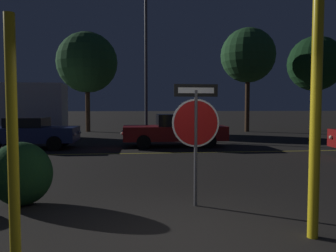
{
  "coord_description": "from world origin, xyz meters",
  "views": [
    {
      "loc": [
        -0.6,
        -4.04,
        1.77
      ],
      "look_at": [
        0.41,
        5.51,
        1.21
      ],
      "focal_mm": 35.0,
      "sensor_mm": 36.0,
      "label": 1
    }
  ],
  "objects": [
    {
      "name": "tree_2",
      "position": [
        -3.84,
        19.75,
        4.89
      ],
      "size": [
        4.26,
        4.26,
        7.03
      ],
      "color": "#422D1E",
      "rests_on": "ground_plane"
    },
    {
      "name": "passing_car_2",
      "position": [
        1.23,
        10.48,
        0.72
      ],
      "size": [
        4.64,
        1.99,
        1.44
      ],
      "rotation": [
        0.0,
        0.0,
        1.58
      ],
      "color": "maroon",
      "rests_on": "ground_plane"
    },
    {
      "name": "yellow_pole_right",
      "position": [
        1.81,
        0.08,
        1.76
      ],
      "size": [
        0.14,
        0.14,
        3.52
      ],
      "primitive_type": "cylinder",
      "color": "yellow",
      "rests_on": "ground_plane"
    },
    {
      "name": "ground_plane",
      "position": [
        0.0,
        0.0,
        0.0
      ],
      "size": [
        260.0,
        260.0,
        0.0
      ],
      "primitive_type": "plane",
      "color": "black"
    },
    {
      "name": "stop_sign",
      "position": [
        0.5,
        1.65,
        1.49
      ],
      "size": [
        0.85,
        0.06,
        2.17
      ],
      "rotation": [
        0.0,
        0.0,
        0.03
      ],
      "color": "#4C4C51",
      "rests_on": "ground_plane"
    },
    {
      "name": "yellow_pole_left",
      "position": [
        -1.96,
        -0.2,
        1.41
      ],
      "size": [
        0.12,
        0.12,
        2.81
      ],
      "primitive_type": "cylinder",
      "color": "yellow",
      "rests_on": "ground_plane"
    },
    {
      "name": "passing_car_1",
      "position": [
        -4.97,
        10.32,
        0.68
      ],
      "size": [
        3.95,
        1.93,
        1.32
      ],
      "rotation": [
        0.0,
        0.0,
        -1.59
      ],
      "color": "navy",
      "rests_on": "ground_plane"
    },
    {
      "name": "hedge_bush_1",
      "position": [
        -2.61,
        2.01,
        0.57
      ],
      "size": [
        1.1,
        0.87,
        1.15
      ],
      "primitive_type": "ellipsoid",
      "color": "#19421E",
      "rests_on": "ground_plane"
    },
    {
      "name": "street_lamp",
      "position": [
        0.09,
        13.87,
        4.85
      ],
      "size": [
        0.38,
        0.38,
        8.34
      ],
      "color": "#4C4C51",
      "rests_on": "ground_plane"
    },
    {
      "name": "road_center_stripe",
      "position": [
        0.0,
        8.38,
        0.0
      ],
      "size": [
        33.19,
        0.12,
        0.01
      ],
      "primitive_type": "cube",
      "color": "gold",
      "rests_on": "ground_plane"
    },
    {
      "name": "tree_0",
      "position": [
        7.46,
        18.57,
        5.38
      ],
      "size": [
        3.83,
        3.83,
        7.32
      ],
      "color": "#422D1E",
      "rests_on": "ground_plane"
    },
    {
      "name": "tree_1",
      "position": [
        12.74,
        18.98,
        4.93
      ],
      "size": [
        4.0,
        4.0,
        6.95
      ],
      "color": "#422D1E",
      "rests_on": "ground_plane"
    },
    {
      "name": "delivery_truck",
      "position": [
        -7.39,
        14.65,
        1.64
      ],
      "size": [
        5.94,
        2.71,
        3.03
      ],
      "rotation": [
        0.0,
        0.0,
        1.62
      ],
      "color": "silver",
      "rests_on": "ground_plane"
    }
  ]
}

